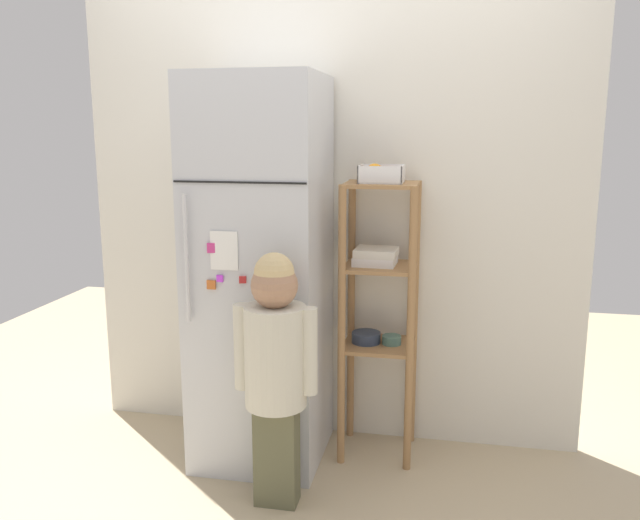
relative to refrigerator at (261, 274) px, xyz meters
The scene contains 6 objects.
ground_plane 0.95m from the refrigerator, ahead, with size 6.00×6.00×0.00m, color tan.
kitchen_wall_back 0.49m from the refrigerator, 49.73° to the left, with size 2.52×0.03×2.32m, color silver.
refrigerator is the anchor object (origin of this frame).
child_standing 0.51m from the refrigerator, 66.38° to the right, with size 0.35×0.26×1.09m.
pantry_shelf_unit 0.57m from the refrigerator, 13.19° to the left, with size 0.35×0.33×1.34m.
fruit_bin 0.72m from the refrigerator, 12.10° to the left, with size 0.20×0.19×0.09m.
Camera 1 is at (0.60, -2.86, 1.58)m, focal length 36.74 mm.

